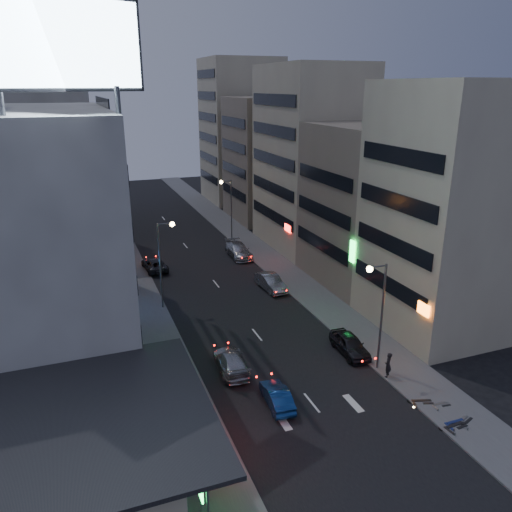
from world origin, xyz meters
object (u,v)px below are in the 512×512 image
scooter_black_a (462,412)px  scooter_silver_a (466,407)px  parked_car_right_near (350,344)px  parked_car_right_far (239,250)px  parked_car_right_mid (271,282)px  road_car_silver (231,362)px  parked_car_left (155,265)px  scooter_black_b (432,392)px  road_car_blue (277,396)px  scooter_silver_b (448,394)px  person (388,365)px  scooter_blue (463,410)px

scooter_black_a → scooter_silver_a: 0.77m
parked_car_right_near → parked_car_right_far: (-0.61, 24.67, 0.06)m
parked_car_right_mid → road_car_silver: (-8.40, -13.03, -0.07)m
parked_car_right_mid → parked_car_left: parked_car_right_mid is taller
scooter_silver_a → scooter_black_b: size_ratio=1.00×
parked_car_left → road_car_blue: 27.85m
road_car_blue → scooter_black_a: bearing=154.8°
scooter_black_b → scooter_silver_b: 0.98m
parked_car_right_far → road_car_blue: (-7.19, -28.74, -0.17)m
parked_car_right_far → scooter_black_b: size_ratio=2.90×
person → scooter_silver_a: size_ratio=0.95×
parked_car_right_mid → road_car_silver: 15.50m
scooter_blue → scooter_silver_b: size_ratio=1.15×
road_car_blue → road_car_silver: 5.17m
scooter_blue → person: bearing=15.8°
parked_car_right_far → scooter_silver_b: (3.19, -32.49, -0.16)m
parked_car_right_mid → parked_car_left: size_ratio=0.98×
parked_car_right_near → road_car_blue: bearing=-149.6°
scooter_black_b → scooter_silver_b: size_ratio=1.12×
parked_car_right_far → road_car_silver: 25.30m
road_car_blue → road_car_silver: road_car_silver is taller
parked_car_right_near → parked_car_left: size_ratio=0.92×
road_car_silver → scooter_black_b: road_car_silver is taller
road_car_silver → scooter_black_b: (11.03, -8.16, 0.00)m
scooter_black_a → scooter_silver_b: bearing=-21.8°
parked_car_left → person: bearing=108.4°
parked_car_right_far → scooter_silver_b: size_ratio=3.24×
parked_car_right_mid → road_car_blue: bearing=-115.6°
parked_car_right_far → scooter_black_b: 32.03m
road_car_silver → scooter_blue: bearing=142.4°
person → scooter_silver_b: bearing=74.9°
road_car_silver → scooter_silver_a: size_ratio=2.52×
scooter_silver_b → parked_car_left: bearing=28.3°
scooter_blue → scooter_silver_b: bearing=-10.6°
parked_car_left → road_car_silver: (1.59, -22.73, 0.04)m
scooter_blue → scooter_black_b: scooter_blue is taller
parked_car_right_near → scooter_silver_b: (2.58, -7.82, -0.10)m
scooter_blue → parked_car_right_far: bearing=5.2°
scooter_black_b → scooter_silver_b: bearing=-105.7°
person → scooter_black_a: 5.94m
road_car_blue → scooter_blue: size_ratio=1.95×
scooter_blue → scooter_black_b: bearing=12.3°
road_car_blue → parked_car_right_mid: bearing=-106.2°
parked_car_left → parked_car_right_far: parked_car_right_far is taller
scooter_blue → parked_car_left: bearing=21.9°
parked_car_left → scooter_silver_a: parked_car_left is taller
parked_car_right_near → parked_car_right_mid: parked_car_right_mid is taller
scooter_blue → scooter_black_b: 2.33m
parked_car_right_near → road_car_silver: (-9.26, 0.89, -0.05)m
scooter_black_a → scooter_black_b: size_ratio=1.07×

